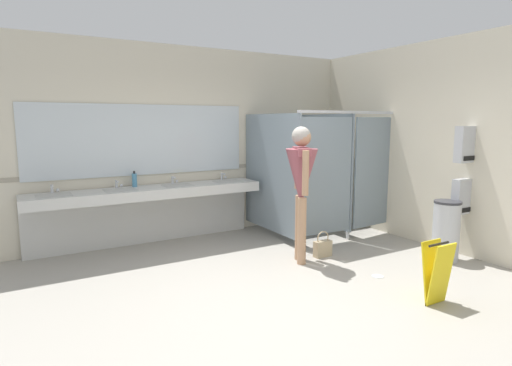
{
  "coord_description": "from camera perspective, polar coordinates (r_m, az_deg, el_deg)",
  "views": [
    {
      "loc": [
        -2.46,
        -3.38,
        1.78
      ],
      "look_at": [
        -0.21,
        0.46,
        1.13
      ],
      "focal_mm": 29.36,
      "sensor_mm": 36.0,
      "label": 1
    }
  ],
  "objects": [
    {
      "name": "wet_floor_sign",
      "position": [
        4.54,
        23.44,
        -11.1
      ],
      "size": [
        0.28,
        0.19,
        0.62
      ],
      "color": "yellow",
      "rests_on": "ground_plane"
    },
    {
      "name": "soap_dispenser",
      "position": [
        6.2,
        -16.23,
        0.41
      ],
      "size": [
        0.07,
        0.07,
        0.23
      ],
      "color": "teal",
      "rests_on": "vanity_counter"
    },
    {
      "name": "bathroom_stalls",
      "position": [
        6.76,
        9.83,
        1.73
      ],
      "size": [
        1.98,
        1.52,
        1.94
      ],
      "color": "gray",
      "rests_on": "ground_plane"
    },
    {
      "name": "paper_towel_dispenser_upper",
      "position": [
        6.06,
        26.85,
        4.71
      ],
      "size": [
        0.38,
        0.13,
        0.47
      ],
      "color": "#B7BABF",
      "rests_on": "wall_side_right"
    },
    {
      "name": "vanity_counter",
      "position": [
        6.21,
        -14.46,
        -2.55
      ],
      "size": [
        3.27,
        0.57,
        0.97
      ],
      "color": "silver",
      "rests_on": "ground_plane"
    },
    {
      "name": "trash_bin",
      "position": [
        5.95,
        24.47,
        -5.92
      ],
      "size": [
        0.34,
        0.34,
        0.78
      ],
      "color": "#B7BABF",
      "rests_on": "ground_plane"
    },
    {
      "name": "wall_back_tile_band",
      "position": [
        6.61,
        -8.3,
        1.93
      ],
      "size": [
        5.98,
        0.01,
        0.06
      ],
      "primitive_type": "cube",
      "color": "#9E937F",
      "rests_on": "wall_back"
    },
    {
      "name": "handbag",
      "position": [
        5.69,
        9.07,
        -8.69
      ],
      "size": [
        0.25,
        0.1,
        0.35
      ],
      "color": "tan",
      "rests_on": "ground_plane"
    },
    {
      "name": "mirror_panel",
      "position": [
        6.31,
        -15.28,
        5.68
      ],
      "size": [
        3.17,
        0.02,
        1.01
      ],
      "primitive_type": "cube",
      "color": "silver",
      "rests_on": "wall_back"
    },
    {
      "name": "wall_side_right",
      "position": [
        6.22,
        26.72,
        4.44
      ],
      "size": [
        0.12,
        6.03,
        2.9
      ],
      "primitive_type": "cube",
      "color": "beige",
      "rests_on": "ground_plane"
    },
    {
      "name": "floor_drain_cover",
      "position": [
        5.18,
        16.25,
        -12.06
      ],
      "size": [
        0.14,
        0.14,
        0.01
      ],
      "primitive_type": "cylinder",
      "color": "#B7BABF",
      "rests_on": "ground_plane"
    },
    {
      "name": "wall_back",
      "position": [
        6.64,
        -8.58,
        5.43
      ],
      "size": [
        5.98,
        0.12,
        2.9
      ],
      "primitive_type": "cube",
      "color": "beige",
      "rests_on": "ground_plane"
    },
    {
      "name": "paper_towel_dispenser_lower",
      "position": [
        6.13,
        26.42,
        -1.63
      ],
      "size": [
        0.36,
        0.13,
        0.46
      ],
      "color": "#B7BABF",
      "rests_on": "wall_side_right"
    },
    {
      "name": "person_standing",
      "position": [
        5.25,
        6.18,
        0.86
      ],
      "size": [
        0.53,
        0.55,
        1.72
      ],
      "color": "tan",
      "rests_on": "ground_plane"
    },
    {
      "name": "ground_plane",
      "position": [
        4.57,
        5.43,
        -15.32
      ],
      "size": [
        5.98,
        6.03,
        0.1
      ],
      "primitive_type": "cube",
      "color": "#9E998E"
    }
  ]
}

